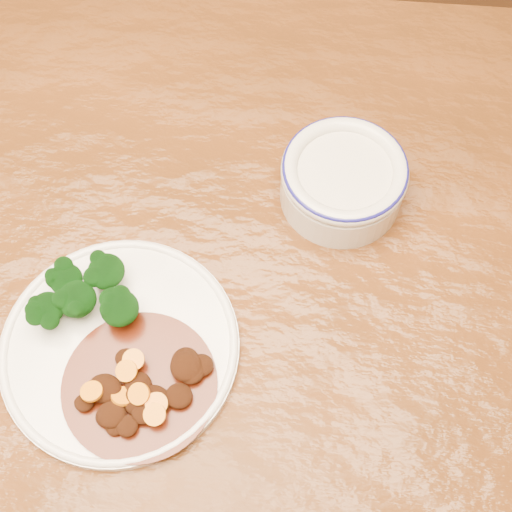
# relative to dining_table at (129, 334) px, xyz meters

# --- Properties ---
(ground) EXTENTS (4.00, 4.00, 0.00)m
(ground) POSITION_rel_dining_table_xyz_m (0.00, 0.00, -0.67)
(ground) COLOR #412410
(ground) RESTS_ON ground
(dining_table) EXTENTS (1.61, 1.09, 0.75)m
(dining_table) POSITION_rel_dining_table_xyz_m (0.00, 0.00, 0.00)
(dining_table) COLOR #5C2E10
(dining_table) RESTS_ON ground
(dinner_plate) EXTENTS (0.23, 0.23, 0.01)m
(dinner_plate) POSITION_rel_dining_table_xyz_m (0.02, -0.04, 0.09)
(dinner_plate) COLOR white
(dinner_plate) RESTS_ON dining_table
(broccoli_florets) EXTENTS (0.10, 0.08, 0.04)m
(broccoli_florets) POSITION_rel_dining_table_xyz_m (-0.02, -0.01, 0.11)
(broccoli_florets) COLOR #6E904A
(broccoli_florets) RESTS_ON dinner_plate
(mince_stew) EXTENTS (0.15, 0.15, 0.03)m
(mince_stew) POSITION_rel_dining_table_xyz_m (0.06, -0.08, 0.10)
(mince_stew) COLOR #4A1508
(mince_stew) RESTS_ON dinner_plate
(dip_bowl) EXTENTS (0.13, 0.13, 0.06)m
(dip_bowl) POSITION_rel_dining_table_xyz_m (0.20, 0.18, 0.11)
(dip_bowl) COLOR beige
(dip_bowl) RESTS_ON dining_table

